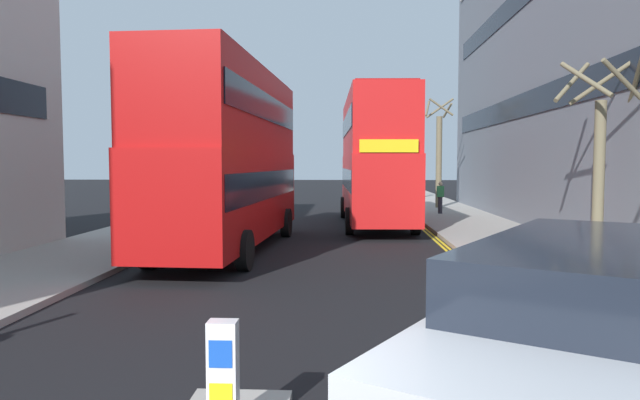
# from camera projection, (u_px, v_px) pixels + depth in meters

# --- Properties ---
(sidewalk_right) EXTENTS (4.00, 80.00, 0.14)m
(sidewalk_right) POSITION_uv_depth(u_px,v_px,m) (509.00, 243.00, 18.80)
(sidewalk_right) COLOR #9E9991
(sidewalk_right) RESTS_ON ground
(sidewalk_left) EXTENTS (4.00, 80.00, 0.14)m
(sidewalk_left) POSITION_uv_depth(u_px,v_px,m) (122.00, 241.00, 19.43)
(sidewalk_left) COLOR #9E9991
(sidewalk_left) RESTS_ON ground
(kerb_line_outer) EXTENTS (0.10, 56.00, 0.01)m
(kerb_line_outer) POSITION_uv_depth(u_px,v_px,m) (456.00, 254.00, 16.91)
(kerb_line_outer) COLOR yellow
(kerb_line_outer) RESTS_ON ground
(kerb_line_inner) EXTENTS (0.10, 56.00, 0.01)m
(kerb_line_inner) POSITION_uv_depth(u_px,v_px,m) (451.00, 254.00, 16.92)
(kerb_line_inner) COLOR yellow
(kerb_line_inner) RESTS_ON ground
(keep_left_bollard) EXTENTS (0.36, 0.28, 1.11)m
(keep_left_bollard) POSITION_uv_depth(u_px,v_px,m) (223.00, 383.00, 5.43)
(keep_left_bollard) COLOR silver
(keep_left_bollard) RESTS_ON traffic_island
(double_decker_bus_away) EXTENTS (3.17, 10.91, 5.64)m
(double_decker_bus_away) POSITION_uv_depth(u_px,v_px,m) (229.00, 153.00, 17.57)
(double_decker_bus_away) COLOR #B20F0F
(double_decker_bus_away) RESTS_ON ground
(double_decker_bus_oncoming) EXTENTS (3.10, 10.89, 5.64)m
(double_decker_bus_oncoming) POSITION_uv_depth(u_px,v_px,m) (375.00, 156.00, 24.71)
(double_decker_bus_oncoming) COLOR red
(double_decker_bus_oncoming) RESTS_ON ground
(taxi_minivan) EXTENTS (4.02, 5.10, 2.12)m
(taxi_minivan) POSITION_uv_depth(u_px,v_px,m) (603.00, 388.00, 4.13)
(taxi_minivan) COLOR silver
(taxi_minivan) RESTS_ON ground
(pedestrian_far) EXTENTS (0.34, 0.22, 1.62)m
(pedestrian_far) POSITION_uv_depth(u_px,v_px,m) (440.00, 197.00, 29.00)
(pedestrian_far) COLOR #2D2D38
(pedestrian_far) RESTS_ON sidewalk_right
(street_tree_near) EXTENTS (2.02, 2.00, 6.01)m
(street_tree_near) POSITION_uv_depth(u_px,v_px,m) (405.00, 160.00, 38.96)
(street_tree_near) COLOR #6B6047
(street_tree_near) RESTS_ON sidewalk_right
(street_tree_mid) EXTENTS (2.20, 2.18, 5.30)m
(street_tree_mid) POSITION_uv_depth(u_px,v_px,m) (600.00, 154.00, 14.51)
(street_tree_mid) COLOR #6B6047
(street_tree_mid) RESTS_ON sidewalk_right
(street_tree_distant) EXTENTS (1.82, 1.70, 6.38)m
(street_tree_distant) POSITION_uv_depth(u_px,v_px,m) (439.00, 155.00, 32.94)
(street_tree_distant) COLOR #6B6047
(street_tree_distant) RESTS_ON sidewalk_right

